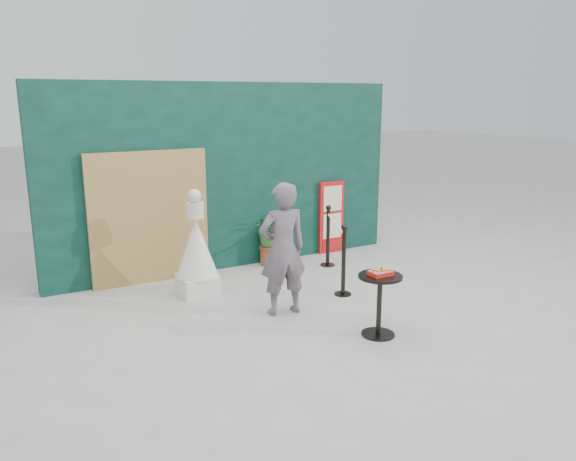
{
  "coord_description": "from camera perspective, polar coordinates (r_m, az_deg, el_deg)",
  "views": [
    {
      "loc": [
        -3.67,
        -5.24,
        2.78
      ],
      "look_at": [
        0.0,
        1.2,
        1.0
      ],
      "focal_mm": 35.0,
      "sensor_mm": 36.0,
      "label": 1
    }
  ],
  "objects": [
    {
      "name": "stanchion_barrier",
      "position": [
        8.68,
        4.82,
        -1.82
      ],
      "size": [
        0.84,
        1.54,
        1.03
      ],
      "color": "black",
      "rests_on": "ground"
    },
    {
      "name": "food_basket",
      "position": [
        6.63,
        9.38,
        -4.19
      ],
      "size": [
        0.26,
        0.19,
        0.11
      ],
      "color": "red",
      "rests_on": "cafe_table"
    },
    {
      "name": "woman",
      "position": [
        7.2,
        -0.54,
        -1.91
      ],
      "size": [
        0.68,
        0.48,
        1.74
      ],
      "primitive_type": "imported",
      "rotation": [
        0.0,
        0.0,
        3.03
      ],
      "color": "slate",
      "rests_on": "ground"
    },
    {
      "name": "planter",
      "position": [
        9.4,
        -1.85,
        -0.28
      ],
      "size": [
        0.55,
        0.48,
        0.94
      ],
      "color": "#974831",
      "rests_on": "ground"
    },
    {
      "name": "cafe_table",
      "position": [
        6.72,
        9.28,
        -6.54
      ],
      "size": [
        0.52,
        0.52,
        0.75
      ],
      "color": "black",
      "rests_on": "ground"
    },
    {
      "name": "back_wall",
      "position": [
        9.25,
        -6.02,
        5.48
      ],
      "size": [
        6.0,
        0.3,
        3.0
      ],
      "primitive_type": "cube",
      "color": "black",
      "rests_on": "ground"
    },
    {
      "name": "bamboo_fence",
      "position": [
        8.68,
        -13.86,
        1.26
      ],
      "size": [
        1.8,
        0.08,
        2.0
      ],
      "primitive_type": "cube",
      "color": "tan",
      "rests_on": "ground"
    },
    {
      "name": "ground",
      "position": [
        6.98,
        4.96,
        -10.04
      ],
      "size": [
        60.0,
        60.0,
        0.0
      ],
      "primitive_type": "plane",
      "color": "#ADAAA5",
      "rests_on": "ground"
    },
    {
      "name": "statue",
      "position": [
        8.06,
        -9.27,
        -2.19
      ],
      "size": [
        0.6,
        0.6,
        1.53
      ],
      "color": "silver",
      "rests_on": "ground"
    },
    {
      "name": "menu_board",
      "position": [
        10.14,
        4.43,
        1.34
      ],
      "size": [
        0.5,
        0.07,
        1.3
      ],
      "color": "red",
      "rests_on": "ground"
    }
  ]
}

